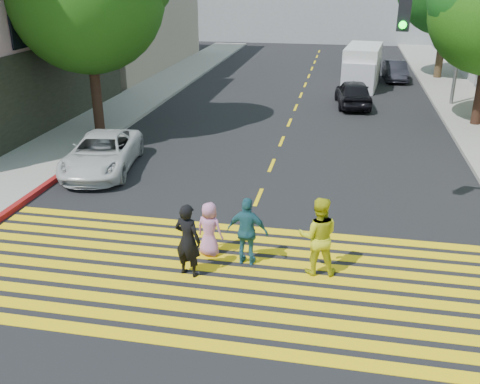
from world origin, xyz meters
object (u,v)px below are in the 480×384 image
(pedestrian_man, at_px, (188,240))
(white_sedan, at_px, (102,153))
(pedestrian_woman, at_px, (318,236))
(dark_car_parked, at_px, (395,71))
(dark_car_near, at_px, (353,93))
(pedestrian_child, at_px, (209,229))
(silver_car, at_px, (362,65))
(pedestrian_extra, at_px, (248,232))
(white_van, at_px, (362,68))

(pedestrian_man, height_order, white_sedan, pedestrian_man)
(pedestrian_woman, relative_size, dark_car_parked, 0.51)
(pedestrian_woman, relative_size, dark_car_near, 0.47)
(pedestrian_man, height_order, pedestrian_child, pedestrian_man)
(white_sedan, bearing_deg, silver_car, 56.67)
(pedestrian_child, height_order, white_sedan, pedestrian_child)
(white_sedan, bearing_deg, pedestrian_child, -54.54)
(pedestrian_extra, relative_size, dark_car_near, 0.42)
(dark_car_parked, height_order, white_van, white_van)
(silver_car, distance_m, white_van, 4.28)
(pedestrian_child, bearing_deg, pedestrian_extra, -179.52)
(pedestrian_man, relative_size, pedestrian_woman, 0.94)
(pedestrian_extra, bearing_deg, dark_car_near, -92.47)
(dark_car_near, height_order, silver_car, dark_car_near)
(pedestrian_child, distance_m, dark_car_parked, 25.07)
(dark_car_parked, bearing_deg, pedestrian_woman, -101.33)
(pedestrian_man, xyz_separation_m, white_van, (4.18, 22.87, 0.25))
(pedestrian_woman, bearing_deg, dark_car_near, -99.03)
(dark_car_parked, bearing_deg, silver_car, 135.70)
(pedestrian_man, height_order, dark_car_parked, pedestrian_man)
(pedestrian_child, bearing_deg, dark_car_parked, -89.29)
(pedestrian_man, bearing_deg, pedestrian_child, -86.76)
(white_van, bearing_deg, dark_car_near, -88.89)
(pedestrian_man, bearing_deg, dark_car_near, -85.29)
(pedestrian_woman, distance_m, pedestrian_child, 2.68)
(pedestrian_man, distance_m, pedestrian_child, 1.07)
(pedestrian_child, bearing_deg, white_van, -85.45)
(pedestrian_man, relative_size, white_van, 0.34)
(pedestrian_extra, relative_size, white_sedan, 0.37)
(pedestrian_extra, bearing_deg, white_sedan, -35.39)
(pedestrian_child, distance_m, silver_car, 26.40)
(dark_car_near, bearing_deg, pedestrian_child, 72.08)
(white_sedan, height_order, dark_car_parked, white_sedan)
(pedestrian_woman, xyz_separation_m, dark_car_parked, (3.45, 24.68, -0.33))
(pedestrian_child, height_order, dark_car_near, same)
(pedestrian_extra, bearing_deg, pedestrian_woman, -177.88)
(pedestrian_extra, distance_m, dark_car_parked, 25.10)
(pedestrian_man, distance_m, pedestrian_woman, 2.96)
(pedestrian_man, bearing_deg, pedestrian_woman, -150.53)
(white_sedan, bearing_deg, pedestrian_man, -61.06)
(dark_car_near, bearing_deg, pedestrian_extra, 75.51)
(white_sedan, bearing_deg, dark_car_parked, 50.03)
(silver_car, bearing_deg, pedestrian_child, 71.18)
(pedestrian_man, relative_size, dark_car_parked, 0.48)
(pedestrian_woman, relative_size, pedestrian_extra, 1.11)
(pedestrian_extra, distance_m, white_sedan, 8.17)
(pedestrian_extra, distance_m, dark_car_near, 17.06)
(pedestrian_extra, height_order, white_sedan, pedestrian_extra)
(silver_car, xyz_separation_m, dark_car_parked, (2.04, -1.76, -0.00))
(pedestrian_extra, bearing_deg, white_van, -91.71)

